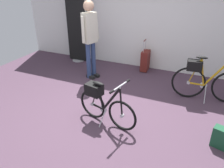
# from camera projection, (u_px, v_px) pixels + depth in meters

# --- Properties ---
(ground_plane) EXTENTS (7.46, 7.46, 0.00)m
(ground_plane) POSITION_uv_depth(u_px,v_px,m) (104.00, 116.00, 4.05)
(ground_plane) COLOR #473342
(back_wall) EXTENTS (7.46, 0.10, 3.02)m
(back_wall) POSITION_uv_depth(u_px,v_px,m) (149.00, 10.00, 5.55)
(back_wall) COLOR white
(back_wall) RESTS_ON ground_plane
(floor_banner_stand) EXTENTS (0.60, 0.36, 1.85)m
(floor_banner_stand) POSITION_uv_depth(u_px,v_px,m) (77.00, 33.00, 6.28)
(floor_banner_stand) COLOR #B7B7BC
(floor_banner_stand) RESTS_ON ground_plane
(folding_bike_foreground) EXTENTS (1.15, 0.53, 0.82)m
(folding_bike_foreground) POSITION_uv_depth(u_px,v_px,m) (103.00, 102.00, 3.73)
(folding_bike_foreground) COLOR black
(folding_bike_foreground) RESTS_ON ground_plane
(display_bike_left) EXTENTS (1.44, 0.53, 1.01)m
(display_bike_left) POSITION_uv_depth(u_px,v_px,m) (206.00, 80.00, 4.39)
(display_bike_left) COLOR black
(display_bike_left) RESTS_ON ground_plane
(visitor_near_wall) EXTENTS (0.35, 0.51, 1.83)m
(visitor_near_wall) POSITION_uv_depth(u_px,v_px,m) (90.00, 35.00, 5.12)
(visitor_near_wall) COLOR navy
(visitor_near_wall) RESTS_ON ground_plane
(rolling_suitcase) EXTENTS (0.20, 0.37, 0.83)m
(rolling_suitcase) POSITION_uv_depth(u_px,v_px,m) (145.00, 60.00, 5.84)
(rolling_suitcase) COLOR maroon
(rolling_suitcase) RESTS_ON ground_plane
(backpack_on_floor) EXTENTS (0.34, 0.25, 0.33)m
(backpack_on_floor) POSITION_uv_depth(u_px,v_px,m) (224.00, 139.00, 3.25)
(backpack_on_floor) COLOR #19472D
(backpack_on_floor) RESTS_ON ground_plane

